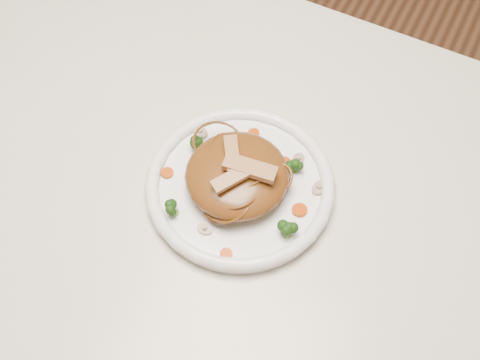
% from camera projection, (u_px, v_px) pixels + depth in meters
% --- Properties ---
extents(ground, '(4.00, 4.00, 0.00)m').
position_uv_depth(ground, '(219.00, 327.00, 1.59)').
color(ground, '#4C2C1A').
rests_on(ground, ground).
extents(table, '(1.20, 0.80, 0.75)m').
position_uv_depth(table, '(208.00, 202.00, 1.03)').
color(table, beige).
rests_on(table, ground).
extents(plate, '(0.29, 0.29, 0.02)m').
position_uv_depth(plate, '(240.00, 188.00, 0.92)').
color(plate, white).
rests_on(plate, table).
extents(noodle_mound, '(0.17, 0.17, 0.05)m').
position_uv_depth(noodle_mound, '(237.00, 175.00, 0.89)').
color(noodle_mound, brown).
rests_on(noodle_mound, plate).
extents(chicken_a, '(0.08, 0.03, 0.01)m').
position_uv_depth(chicken_a, '(250.00, 168.00, 0.85)').
color(chicken_a, tan).
rests_on(chicken_a, noodle_mound).
extents(chicken_b, '(0.05, 0.06, 0.01)m').
position_uv_depth(chicken_b, '(232.00, 154.00, 0.87)').
color(chicken_b, tan).
rests_on(chicken_b, noodle_mound).
extents(chicken_c, '(0.05, 0.06, 0.01)m').
position_uv_depth(chicken_c, '(233.00, 178.00, 0.85)').
color(chicken_c, tan).
rests_on(chicken_c, noodle_mound).
extents(broccoli_0, '(0.03, 0.03, 0.03)m').
position_uv_depth(broccoli_0, '(296.00, 164.00, 0.91)').
color(broccoli_0, '#1C420D').
rests_on(broccoli_0, plate).
extents(broccoli_1, '(0.03, 0.03, 0.03)m').
position_uv_depth(broccoli_1, '(198.00, 144.00, 0.93)').
color(broccoli_1, '#1C420D').
rests_on(broccoli_1, plate).
extents(broccoli_2, '(0.03, 0.03, 0.03)m').
position_uv_depth(broccoli_2, '(173.00, 208.00, 0.87)').
color(broccoli_2, '#1C420D').
rests_on(broccoli_2, plate).
extents(broccoli_3, '(0.03, 0.03, 0.03)m').
position_uv_depth(broccoli_3, '(287.00, 229.00, 0.86)').
color(broccoli_3, '#1C420D').
rests_on(broccoli_3, plate).
extents(carrot_0, '(0.03, 0.03, 0.00)m').
position_uv_depth(carrot_0, '(284.00, 163.00, 0.93)').
color(carrot_0, '#B33606').
rests_on(carrot_0, plate).
extents(carrot_1, '(0.02, 0.02, 0.00)m').
position_uv_depth(carrot_1, '(167.00, 173.00, 0.92)').
color(carrot_1, '#B33606').
rests_on(carrot_1, plate).
extents(carrot_2, '(0.02, 0.02, 0.00)m').
position_uv_depth(carrot_2, '(300.00, 210.00, 0.89)').
color(carrot_2, '#B33606').
rests_on(carrot_2, plate).
extents(carrot_3, '(0.02, 0.02, 0.00)m').
position_uv_depth(carrot_3, '(254.00, 133.00, 0.96)').
color(carrot_3, '#B33606').
rests_on(carrot_3, plate).
extents(carrot_4, '(0.02, 0.02, 0.00)m').
position_uv_depth(carrot_4, '(226.00, 254.00, 0.85)').
color(carrot_4, '#B33606').
rests_on(carrot_4, plate).
extents(mushroom_0, '(0.02, 0.02, 0.01)m').
position_uv_depth(mushroom_0, '(205.00, 229.00, 0.87)').
color(mushroom_0, beige).
rests_on(mushroom_0, plate).
extents(mushroom_1, '(0.03, 0.03, 0.01)m').
position_uv_depth(mushroom_1, '(319.00, 188.00, 0.91)').
color(mushroom_1, beige).
rests_on(mushroom_1, plate).
extents(mushroom_2, '(0.04, 0.04, 0.01)m').
position_uv_depth(mushroom_2, '(200.00, 132.00, 0.96)').
color(mushroom_2, beige).
rests_on(mushroom_2, plate).
extents(mushroom_3, '(0.03, 0.03, 0.01)m').
position_uv_depth(mushroom_3, '(298.00, 159.00, 0.93)').
color(mushroom_3, beige).
rests_on(mushroom_3, plate).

